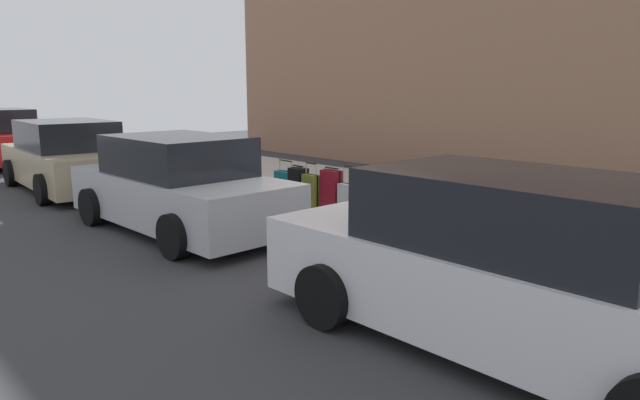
{
  "coord_description": "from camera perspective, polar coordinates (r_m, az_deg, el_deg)",
  "views": [
    {
      "loc": [
        -6.16,
        6.03,
        2.31
      ],
      "look_at": [
        0.27,
        0.12,
        0.58
      ],
      "focal_mm": 31.73,
      "sensor_mm": 36.0,
      "label": 1
    }
  ],
  "objects": [
    {
      "name": "suitcase_black_10",
      "position": [
        10.66,
        -2.19,
        1.37
      ],
      "size": [
        0.37,
        0.27,
        0.76
      ],
      "color": "black",
      "rests_on": "sidewalk_curb"
    },
    {
      "name": "parked_car_silver_1",
      "position": [
        9.52,
        -14.05,
        1.33
      ],
      "size": [
        4.47,
        2.11,
        1.56
      ],
      "color": "#B2B5BA",
      "rests_on": "ground_plane"
    },
    {
      "name": "suitcase_silver_0",
      "position": [
        7.72,
        22.2,
        -3.91
      ],
      "size": [
        0.5,
        0.24,
        0.86
      ],
      "color": "#9EA0A8",
      "rests_on": "sidewalk_curb"
    },
    {
      "name": "suitcase_red_5",
      "position": [
        9.04,
        7.72,
        -0.79
      ],
      "size": [
        0.46,
        0.21,
        0.88
      ],
      "color": "red",
      "rests_on": "sidewalk_curb"
    },
    {
      "name": "parked_car_beige_2",
      "position": [
        14.19,
        -24.06,
        3.91
      ],
      "size": [
        4.81,
        2.28,
        1.59
      ],
      "color": "tan",
      "rests_on": "ground_plane"
    },
    {
      "name": "suitcase_teal_11",
      "position": [
        11.07,
        -3.45,
        1.42
      ],
      "size": [
        0.46,
        0.26,
        0.81
      ],
      "color": "#0F606B",
      "rests_on": "sidewalk_curb"
    },
    {
      "name": "suitcase_teal_4",
      "position": [
        8.78,
        10.53,
        -1.04
      ],
      "size": [
        0.45,
        0.25,
        0.98
      ],
      "color": "#0F606B",
      "rests_on": "sidewalk_curb"
    },
    {
      "name": "suitcase_maroon_1",
      "position": [
        7.97,
        18.73,
        -2.92
      ],
      "size": [
        0.49,
        0.26,
        0.85
      ],
      "color": "maroon",
      "rests_on": "sidewalk_curb"
    },
    {
      "name": "sidewalk_curb",
      "position": [
        10.75,
        11.35,
        -1.05
      ],
      "size": [
        18.0,
        5.0,
        0.14
      ],
      "primitive_type": "cube",
      "color": "#ADA89E",
      "rests_on": "ground_plane"
    },
    {
      "name": "ground_plane",
      "position": [
        8.92,
        1.76,
        -3.82
      ],
      "size": [
        40.0,
        40.0,
        0.0
      ],
      "primitive_type": "plane",
      "color": "#333335"
    },
    {
      "name": "suitcase_black_3",
      "position": [
        8.47,
        12.96,
        -1.7
      ],
      "size": [
        0.42,
        0.22,
        0.87
      ],
      "color": "black",
      "rests_on": "sidewalk_curb"
    },
    {
      "name": "fire_hydrant",
      "position": [
        11.69,
        -6.38,
        2.64
      ],
      "size": [
        0.39,
        0.21,
        0.85
      ],
      "color": "#99999E",
      "rests_on": "sidewalk_curb"
    },
    {
      "name": "suitcase_maroon_8",
      "position": [
        10.07,
        1.2,
        0.92
      ],
      "size": [
        0.4,
        0.22,
        0.81
      ],
      "color": "maroon",
      "rests_on": "sidewalk_curb"
    },
    {
      "name": "bollard_post",
      "position": [
        12.12,
        -8.67,
        2.49
      ],
      "size": [
        0.14,
        0.14,
        0.73
      ],
      "primitive_type": "cylinder",
      "color": "#333338",
      "rests_on": "sidewalk_curb"
    },
    {
      "name": "suitcase_olive_9",
      "position": [
        10.33,
        -0.9,
        0.86
      ],
      "size": [
        0.37,
        0.2,
        0.85
      ],
      "color": "#59601E",
      "rests_on": "sidewalk_curb"
    },
    {
      "name": "suitcase_navy_6",
      "position": [
        9.34,
        4.95,
        -0.44
      ],
      "size": [
        0.51,
        0.25,
        0.91
      ],
      "color": "navy",
      "rests_on": "sidewalk_curb"
    },
    {
      "name": "suitcase_olive_2",
      "position": [
        8.16,
        15.49,
        -1.93
      ],
      "size": [
        0.42,
        0.24,
        0.81
      ],
      "color": "#59601E",
      "rests_on": "sidewalk_curb"
    },
    {
      "name": "suitcase_silver_7",
      "position": [
        9.78,
        3.15,
        0.02
      ],
      "size": [
        0.43,
        0.27,
        0.87
      ],
      "color": "#9EA0A8",
      "rests_on": "sidewalk_curb"
    },
    {
      "name": "parked_car_white_0",
      "position": [
        5.27,
        18.77,
        -6.64
      ],
      "size": [
        4.8,
        2.0,
        1.6
      ],
      "color": "silver",
      "rests_on": "ground_plane"
    }
  ]
}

